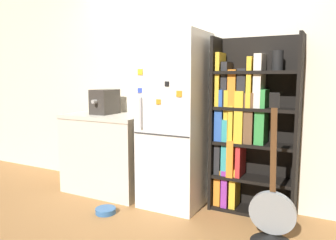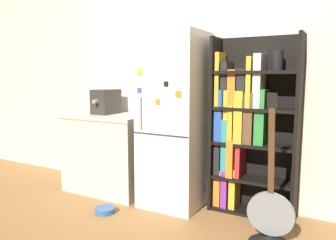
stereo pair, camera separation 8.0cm
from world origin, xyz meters
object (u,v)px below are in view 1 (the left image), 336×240
at_px(bookshelf, 246,126).
at_px(pet_bowl, 106,210).
at_px(guitar, 272,222).
at_px(espresso_machine, 105,102).
at_px(refrigerator, 175,120).

distance_m(bookshelf, pet_bowl, 1.60).
bearing_deg(guitar, espresso_machine, 168.55).
bearing_deg(refrigerator, pet_bowl, -131.54).
distance_m(guitar, pet_bowl, 1.56).
relative_size(guitar, pet_bowl, 6.03).
bearing_deg(bookshelf, espresso_machine, -174.79).
bearing_deg(pet_bowl, guitar, 6.35).
relative_size(bookshelf, guitar, 1.41).
height_order(refrigerator, pet_bowl, refrigerator).
distance_m(refrigerator, espresso_machine, 0.93).
bearing_deg(guitar, pet_bowl, -173.65).
relative_size(bookshelf, espresso_machine, 4.66).
bearing_deg(pet_bowl, bookshelf, 31.48).
distance_m(refrigerator, pet_bowl, 1.12).
bearing_deg(pet_bowl, refrigerator, 48.46).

